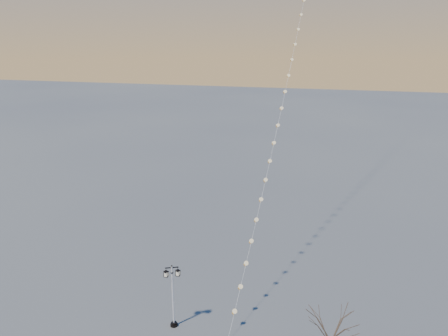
% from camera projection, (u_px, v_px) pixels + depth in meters
% --- Properties ---
extents(street_lamp, '(1.17, 0.76, 4.89)m').
position_uv_depth(street_lamp, '(173.00, 293.00, 30.63)').
color(street_lamp, black).
rests_on(street_lamp, ground).
extents(bare_tree, '(2.49, 2.49, 4.13)m').
position_uv_depth(bare_tree, '(331.00, 330.00, 26.56)').
color(bare_tree, '#413225').
rests_on(bare_tree, ground).
extents(kite_train, '(3.80, 45.79, 45.95)m').
position_uv_depth(kite_train, '(299.00, 5.00, 43.73)').
color(kite_train, black).
rests_on(kite_train, ground).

